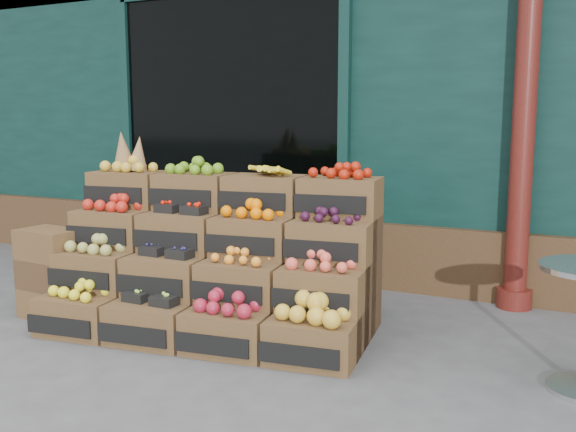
% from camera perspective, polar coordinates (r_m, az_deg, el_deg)
% --- Properties ---
extents(ground, '(60.00, 60.00, 0.00)m').
position_cam_1_polar(ground, '(4.09, -1.90, -13.43)').
color(ground, '#4D4D50').
rests_on(ground, ground).
extents(shop_facade, '(12.00, 6.24, 4.80)m').
position_cam_1_polar(shop_facade, '(8.67, 14.74, 14.12)').
color(shop_facade, black).
rests_on(shop_facade, ground).
extents(crate_display, '(2.43, 1.42, 1.44)m').
position_cam_1_polar(crate_display, '(4.77, -6.38, -4.59)').
color(crate_display, brown).
rests_on(crate_display, ground).
extents(spare_crates, '(0.48, 0.35, 0.69)m').
position_cam_1_polar(spare_crates, '(5.31, -20.30, -4.81)').
color(spare_crates, brown).
rests_on(spare_crates, ground).
extents(shopkeeper, '(0.88, 0.73, 2.07)m').
position_cam_1_polar(shopkeeper, '(7.00, -3.85, 4.56)').
color(shopkeeper, '#1B602F').
rests_on(shopkeeper, ground).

